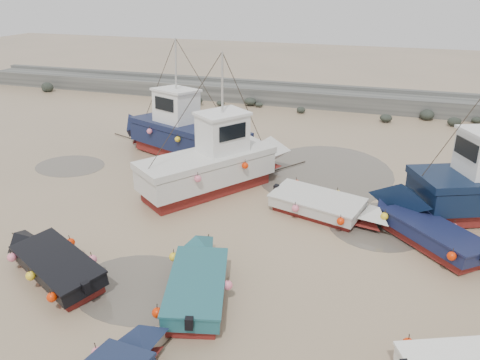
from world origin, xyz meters
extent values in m
plane|color=tan|center=(0.00, 0.00, 0.00)|extent=(120.00, 120.00, 0.00)
cube|color=slate|center=(0.00, 22.00, 0.60)|extent=(60.00, 2.20, 1.20)
cube|color=slate|center=(0.00, 23.21, 1.32)|extent=(60.00, 0.60, 0.25)
ellipsoid|color=black|center=(5.10, 19.02, 0.29)|extent=(0.84, 0.86, 0.51)
ellipsoid|color=black|center=(7.80, 20.56, 0.34)|extent=(0.98, 1.07, 0.72)
ellipsoid|color=black|center=(-5.07, 20.46, 0.35)|extent=(0.99, 0.80, 0.58)
ellipsoid|color=black|center=(-23.51, 19.66, 0.23)|extent=(0.65, 0.64, 0.43)
ellipsoid|color=black|center=(9.69, 19.97, 0.21)|extent=(0.61, 0.47, 0.46)
ellipsoid|color=black|center=(-4.31, 20.27, 0.21)|extent=(0.61, 0.53, 0.32)
ellipsoid|color=black|center=(10.99, 20.60, 0.23)|extent=(0.67, 0.55, 0.43)
ellipsoid|color=black|center=(-9.17, 19.34, 0.38)|extent=(1.09, 0.88, 0.72)
ellipsoid|color=black|center=(-7.25, 19.65, 0.23)|extent=(0.65, 0.60, 0.37)
ellipsoid|color=black|center=(9.46, 19.39, 0.31)|extent=(0.88, 0.64, 0.62)
ellipsoid|color=black|center=(-0.92, 19.60, 0.22)|extent=(0.64, 0.62, 0.48)
ellipsoid|color=black|center=(-23.42, 19.80, 0.38)|extent=(1.10, 0.87, 0.86)
ellipsoid|color=black|center=(7.84, 20.42, 0.19)|extent=(0.55, 0.45, 0.29)
cylinder|color=#575045|center=(-1.58, -2.94, 0.00)|extent=(4.51, 4.51, 0.01)
cylinder|color=#575045|center=(5.34, 3.62, 0.00)|extent=(3.93, 3.93, 0.01)
cylinder|color=#575045|center=(-10.40, 5.30, 0.00)|extent=(3.69, 3.69, 0.01)
cylinder|color=#575045|center=(2.50, 8.58, 0.00)|extent=(6.83, 6.83, 0.01)
pyramid|color=#131D38|center=(0.13, -5.80, 0.98)|extent=(1.59, 0.99, 0.90)
cylinder|color=black|center=(0.30, -4.95, 0.03)|extent=(0.43, 1.97, 0.04)
sphere|color=red|center=(-0.85, -6.31, 0.63)|extent=(0.30, 0.30, 0.30)
cube|color=maroon|center=(0.36, -3.07, 0.15)|extent=(2.24, 3.53, 0.30)
cube|color=#1D535A|center=(0.36, -3.07, 0.53)|extent=(2.54, 3.82, 0.45)
pyramid|color=#1D535A|center=(-0.23, -1.05, 0.98)|extent=(1.74, 1.14, 0.90)
cube|color=brown|center=(0.36, -3.07, 0.69)|extent=(2.07, 3.20, 0.10)
cube|color=#1D535A|center=(0.36, -3.07, 0.78)|extent=(2.62, 3.92, 0.07)
cube|color=black|center=(0.88, -4.83, 0.70)|extent=(0.26, 0.23, 0.35)
cylinder|color=black|center=(-0.49, -0.19, 0.03)|extent=(0.61, 1.93, 0.04)
sphere|color=red|center=(-0.13, -4.67, 0.63)|extent=(0.30, 0.30, 0.30)
sphere|color=red|center=(1.25, -2.80, 0.63)|extent=(0.30, 0.30, 0.30)
sphere|color=red|center=(-0.92, -1.99, 0.63)|extent=(0.30, 0.30, 0.30)
sphere|color=red|center=(6.41, -3.71, 0.63)|extent=(0.30, 0.30, 0.30)
cube|color=maroon|center=(-4.31, -3.36, 0.15)|extent=(3.69, 2.71, 0.30)
cube|color=black|center=(-4.31, -3.36, 0.53)|extent=(4.02, 3.03, 0.45)
pyramid|color=black|center=(-6.30, -2.35, 0.98)|extent=(1.31, 1.64, 0.90)
cube|color=brown|center=(-4.31, -3.36, 0.69)|extent=(3.35, 2.49, 0.10)
cube|color=black|center=(-4.31, -3.36, 0.78)|extent=(4.12, 3.12, 0.07)
cube|color=black|center=(-2.57, -4.26, 0.70)|extent=(0.26, 0.28, 0.35)
cylinder|color=black|center=(-7.12, -1.93, 0.03)|extent=(1.80, 0.95, 0.04)
sphere|color=red|center=(-3.38, -4.81, 0.63)|extent=(0.30, 0.30, 0.30)
sphere|color=red|center=(-3.26, -2.94, 0.63)|extent=(0.30, 0.30, 0.30)
sphere|color=red|center=(-4.71, -4.13, 0.63)|extent=(0.30, 0.30, 0.30)
sphere|color=red|center=(-4.59, -2.26, 0.63)|extent=(0.30, 0.30, 0.30)
sphere|color=red|center=(-6.04, -3.45, 0.63)|extent=(0.30, 0.30, 0.30)
cube|color=maroon|center=(2.87, 3.82, 0.15)|extent=(3.68, 2.33, 0.30)
cube|color=beige|center=(2.87, 3.82, 0.53)|extent=(3.99, 2.64, 0.45)
pyramid|color=beige|center=(4.96, 3.21, 0.98)|extent=(1.15, 1.82, 0.90)
cube|color=brown|center=(2.87, 3.82, 0.69)|extent=(3.33, 2.15, 0.10)
cube|color=beige|center=(2.87, 3.82, 0.78)|extent=(4.09, 2.73, 0.07)
cube|color=black|center=(1.03, 4.35, 0.70)|extent=(0.23, 0.26, 0.35)
cylinder|color=black|center=(5.83, 2.95, 0.03)|extent=(1.93, 0.60, 0.04)
sphere|color=red|center=(1.74, 5.15, 0.63)|extent=(0.30, 0.30, 0.30)
sphere|color=red|center=(2.13, 3.03, 0.63)|extent=(0.30, 0.30, 0.30)
sphere|color=red|center=(3.60, 4.60, 0.63)|extent=(0.30, 0.30, 0.30)
sphere|color=red|center=(4.00, 2.48, 0.63)|extent=(0.30, 0.30, 0.30)
cube|color=maroon|center=(7.30, 2.54, 0.15)|extent=(3.61, 3.62, 0.30)
cube|color=#141939|center=(7.30, 2.54, 0.53)|extent=(3.98, 4.00, 0.45)
pyramid|color=#141939|center=(5.67, 4.18, 0.98)|extent=(1.73, 1.72, 0.90)
cube|color=brown|center=(7.30, 2.54, 0.69)|extent=(3.30, 3.31, 0.10)
cube|color=#141939|center=(7.30, 2.54, 0.78)|extent=(4.10, 4.11, 0.07)
cylinder|color=black|center=(5.01, 4.85, 0.03)|extent=(1.44, 1.45, 0.04)
sphere|color=red|center=(7.70, 0.74, 0.63)|extent=(0.30, 0.30, 0.30)
sphere|color=red|center=(7.99, 3.23, 0.63)|extent=(0.30, 0.30, 0.30)
sphere|color=red|center=(5.50, 2.95, 0.63)|extent=(0.30, 0.30, 0.30)
cube|color=maroon|center=(-4.98, 8.41, 0.28)|extent=(6.70, 4.24, 0.55)
cube|color=#121A38|center=(-4.98, 8.41, 1.02)|extent=(7.27, 4.75, 0.95)
pyramid|color=#121A38|center=(-8.68, 9.86, 1.72)|extent=(2.21, 2.77, 1.40)
cube|color=brown|center=(-4.98, 8.41, 1.54)|extent=(7.09, 4.60, 0.08)
cube|color=#121A38|center=(-4.98, 8.41, 1.68)|extent=(7.43, 4.85, 0.30)
cube|color=white|center=(-5.85, 8.75, 2.65)|extent=(2.48, 2.31, 1.70)
cube|color=white|center=(-5.85, 8.75, 3.56)|extent=(2.68, 2.49, 0.12)
cube|color=black|center=(-6.80, 9.12, 2.91)|extent=(0.57, 1.36, 0.68)
cylinder|color=#B7B7B2|center=(-5.85, 8.75, 4.92)|extent=(0.10, 0.10, 2.60)
cylinder|color=black|center=(-9.72, 10.26, 0.03)|extent=(2.81, 1.14, 0.05)
sphere|color=pink|center=(-2.92, 6.18, 1.38)|extent=(0.30, 0.30, 0.30)
sphere|color=pink|center=(-2.97, 9.05, 1.38)|extent=(0.30, 0.30, 0.30)
sphere|color=pink|center=(-4.95, 6.97, 1.38)|extent=(0.30, 0.30, 0.30)
sphere|color=pink|center=(-5.00, 9.85, 1.38)|extent=(0.30, 0.30, 0.30)
sphere|color=pink|center=(-6.99, 7.76, 1.38)|extent=(0.30, 0.30, 0.30)
sphere|color=pink|center=(-7.03, 10.64, 1.38)|extent=(0.30, 0.30, 0.30)
cube|color=maroon|center=(-2.29, 4.49, 0.28)|extent=(4.82, 5.81, 0.55)
cube|color=silver|center=(-2.29, 4.49, 1.02)|extent=(5.33, 6.35, 0.95)
pyramid|color=silver|center=(-0.19, 7.51, 1.72)|extent=(2.57, 2.39, 1.40)
cube|color=brown|center=(-2.29, 4.49, 1.54)|extent=(5.18, 6.18, 0.08)
cube|color=silver|center=(-2.29, 4.49, 1.68)|extent=(5.45, 6.49, 0.30)
cube|color=white|center=(-1.80, 5.19, 2.65)|extent=(2.37, 2.50, 1.70)
cube|color=white|center=(-1.80, 5.19, 3.56)|extent=(2.56, 2.70, 0.12)
cube|color=black|center=(-1.22, 6.03, 2.91)|extent=(1.07, 0.77, 0.68)
cylinder|color=#B7B7B2|center=(-1.80, 5.19, 4.92)|extent=(0.10, 0.10, 2.60)
cylinder|color=black|center=(0.43, 8.39, 0.03)|extent=(1.76, 2.49, 0.05)
sphere|color=pink|center=(-4.69, 3.14, 1.38)|extent=(0.30, 0.30, 0.30)
sphere|color=pink|center=(-2.03, 2.79, 1.38)|extent=(0.30, 0.30, 0.30)
sphere|color=pink|center=(-3.27, 5.17, 1.38)|extent=(0.30, 0.30, 0.30)
sphere|color=pink|center=(-0.61, 4.83, 1.38)|extent=(0.30, 0.30, 0.30)
sphere|color=pink|center=(-1.85, 7.21, 1.38)|extent=(0.30, 0.30, 0.30)
pyramid|color=black|center=(6.31, 4.53, 1.72)|extent=(2.35, 2.99, 1.40)
cube|color=black|center=(8.31, 5.39, 2.91)|extent=(0.67, 1.46, 0.68)
cylinder|color=black|center=(5.26, 4.08, 0.03)|extent=(2.78, 1.23, 0.05)
sphere|color=pink|center=(9.06, 7.28, 1.38)|extent=(0.30, 0.30, 0.30)
sphere|color=pink|center=(6.93, 6.37, 1.38)|extent=(0.30, 0.30, 0.30)
imported|color=#191F38|center=(-4.58, 7.39, 0.00)|extent=(0.77, 0.69, 1.77)
camera|label=1|loc=(5.21, -13.71, 9.01)|focal=35.00mm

